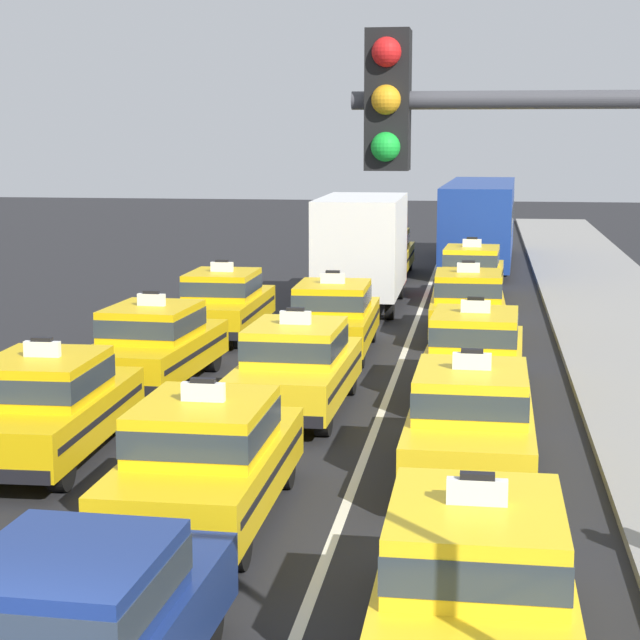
% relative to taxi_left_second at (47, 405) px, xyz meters
% --- Properties ---
extents(lane_stripe_left_center, '(0.14, 80.00, 0.01)m').
position_rel_taxi_left_second_xyz_m(lane_stripe_left_center, '(1.68, 10.47, -0.87)').
color(lane_stripe_left_center, silver).
rests_on(lane_stripe_left_center, ground).
extents(lane_stripe_center_right, '(0.14, 80.00, 0.01)m').
position_rel_taxi_left_second_xyz_m(lane_stripe_center_right, '(4.88, 10.47, -0.87)').
color(lane_stripe_center_right, silver).
rests_on(lane_stripe_center_right, ground).
extents(taxi_left_second, '(1.94, 4.61, 1.96)m').
position_rel_taxi_left_second_xyz_m(taxi_left_second, '(0.00, 0.00, 0.00)').
color(taxi_left_second, black).
rests_on(taxi_left_second, ground).
extents(taxi_left_third, '(2.00, 4.63, 1.96)m').
position_rel_taxi_left_second_xyz_m(taxi_left_third, '(0.14, 5.22, 0.00)').
color(taxi_left_third, black).
rests_on(taxi_left_third, ground).
extents(taxi_left_fourth, '(1.85, 4.57, 1.96)m').
position_rel_taxi_left_second_xyz_m(taxi_left_fourth, '(0.22, 10.87, 0.00)').
color(taxi_left_fourth, black).
rests_on(taxi_left_fourth, ground).
extents(sedan_center_nearest, '(1.88, 4.35, 1.58)m').
position_rel_taxi_left_second_xyz_m(sedan_center_nearest, '(3.29, -7.48, -0.03)').
color(sedan_center_nearest, black).
rests_on(sedan_center_nearest, ground).
extents(taxi_center_second, '(1.82, 4.56, 1.96)m').
position_rel_taxi_left_second_xyz_m(taxi_center_second, '(3.16, -2.43, 0.00)').
color(taxi_center_second, black).
rests_on(taxi_center_second, ground).
extents(taxi_center_third, '(1.90, 4.59, 1.96)m').
position_rel_taxi_left_second_xyz_m(taxi_center_third, '(3.34, 3.49, 0.00)').
color(taxi_center_third, black).
rests_on(taxi_center_third, ground).
extents(taxi_center_fourth, '(1.90, 4.59, 1.96)m').
position_rel_taxi_left_second_xyz_m(taxi_center_fourth, '(3.25, 9.08, 0.00)').
color(taxi_center_fourth, black).
rests_on(taxi_center_fourth, ground).
extents(box_truck_center_fifth, '(2.35, 6.98, 3.27)m').
position_rel_taxi_left_second_xyz_m(box_truck_center_fifth, '(3.16, 16.47, 0.90)').
color(box_truck_center_fifth, black).
rests_on(box_truck_center_fifth, ground).
extents(taxi_center_sixth, '(1.82, 4.56, 1.96)m').
position_rel_taxi_left_second_xyz_m(taxi_center_sixth, '(3.14, 23.80, 0.00)').
color(taxi_center_sixth, black).
rests_on(taxi_center_sixth, ground).
extents(taxi_right_nearest, '(1.82, 4.56, 1.96)m').
position_rel_taxi_left_second_xyz_m(taxi_right_nearest, '(6.66, -5.96, 0.00)').
color(taxi_right_nearest, black).
rests_on(taxi_right_nearest, ground).
extents(taxi_right_second, '(1.86, 4.58, 1.96)m').
position_rel_taxi_left_second_xyz_m(taxi_right_second, '(6.53, 0.04, 0.00)').
color(taxi_right_second, black).
rests_on(taxi_right_second, ground).
extents(taxi_right_third, '(1.96, 4.62, 1.96)m').
position_rel_taxi_left_second_xyz_m(taxi_right_third, '(6.54, 5.30, 0.00)').
color(taxi_right_third, black).
rests_on(taxi_right_third, ground).
extents(taxi_right_fourth, '(1.89, 4.59, 1.96)m').
position_rel_taxi_left_second_xyz_m(taxi_right_fourth, '(6.29, 11.62, 0.00)').
color(taxi_right_fourth, black).
rests_on(taxi_right_fourth, ground).
extents(taxi_right_fifth, '(2.00, 4.63, 1.96)m').
position_rel_taxi_left_second_xyz_m(taxi_right_fifth, '(6.30, 18.00, 0.00)').
color(taxi_right_fifth, black).
rests_on(taxi_right_fifth, ground).
extents(bus_right_sixth, '(2.85, 11.27, 3.22)m').
position_rel_taxi_left_second_xyz_m(bus_right_sixth, '(6.48, 27.49, 0.94)').
color(bus_right_sixth, black).
rests_on(bus_right_sixth, ground).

